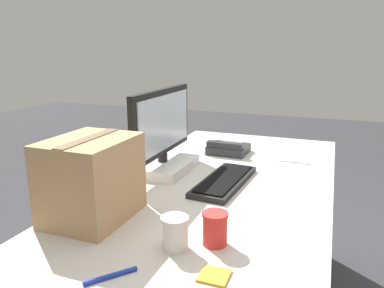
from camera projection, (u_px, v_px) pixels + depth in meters
office_desk at (220, 260)px, 1.70m from camera, size 1.80×0.90×0.76m
monitor at (163, 140)px, 1.70m from camera, size 0.55×0.24×0.38m
keyboard at (224, 181)px, 1.57m from camera, size 0.44×0.18×0.03m
desk_phone at (228, 148)px, 2.02m from camera, size 0.19×0.21×0.07m
paper_cup_left at (175, 233)px, 1.05m from camera, size 0.08×0.08×0.10m
paper_cup_right at (215, 228)px, 1.08m from camera, size 0.08×0.08×0.10m
spoon at (300, 163)px, 1.85m from camera, size 0.03×0.16×0.00m
cardboard_box at (92, 179)px, 1.23m from camera, size 0.30×0.24×0.28m
pen_marker at (111, 276)px, 0.93m from camera, size 0.11×0.10×0.01m
sticky_note_pad at (214, 276)px, 0.93m from camera, size 0.07×0.07×0.01m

